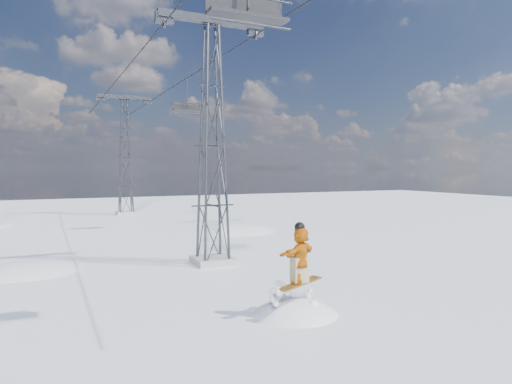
# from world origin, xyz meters

# --- Properties ---
(ground) EXTENTS (120.00, 120.00, 0.00)m
(ground) POSITION_xyz_m (0.00, 0.00, 0.00)
(ground) COLOR white
(ground) RESTS_ON ground
(snow_terrain) EXTENTS (39.00, 37.00, 22.00)m
(snow_terrain) POSITION_xyz_m (-4.77, 21.24, -9.59)
(snow_terrain) COLOR white
(snow_terrain) RESTS_ON ground
(lift_tower_near) EXTENTS (5.20, 1.80, 11.43)m
(lift_tower_near) POSITION_xyz_m (0.80, 8.00, 5.47)
(lift_tower_near) COLOR #999999
(lift_tower_near) RESTS_ON ground
(lift_tower_far) EXTENTS (5.20, 1.80, 11.43)m
(lift_tower_far) POSITION_xyz_m (0.80, 33.00, 5.47)
(lift_tower_far) COLOR #999999
(lift_tower_far) RESTS_ON ground
(haul_cables) EXTENTS (4.46, 51.00, 0.06)m
(haul_cables) POSITION_xyz_m (0.80, 19.50, 10.85)
(haul_cables) COLOR black
(haul_cables) RESTS_ON ground
(snowboarder_jump) EXTENTS (4.40, 4.40, 6.82)m
(snowboarder_jump) POSITION_xyz_m (0.63, -0.05, -1.63)
(snowboarder_jump) COLOR white
(snowboarder_jump) RESTS_ON ground
(lift_chair_near) EXTENTS (2.20, 0.63, 2.73)m
(lift_chair_near) POSITION_xyz_m (-1.40, -0.98, 8.67)
(lift_chair_near) COLOR black
(lift_chair_near) RESTS_ON ground
(lift_chair_mid) EXTENTS (2.05, 0.59, 2.54)m
(lift_chair_mid) POSITION_xyz_m (3.00, 19.59, 8.82)
(lift_chair_mid) COLOR black
(lift_chair_mid) RESTS_ON ground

